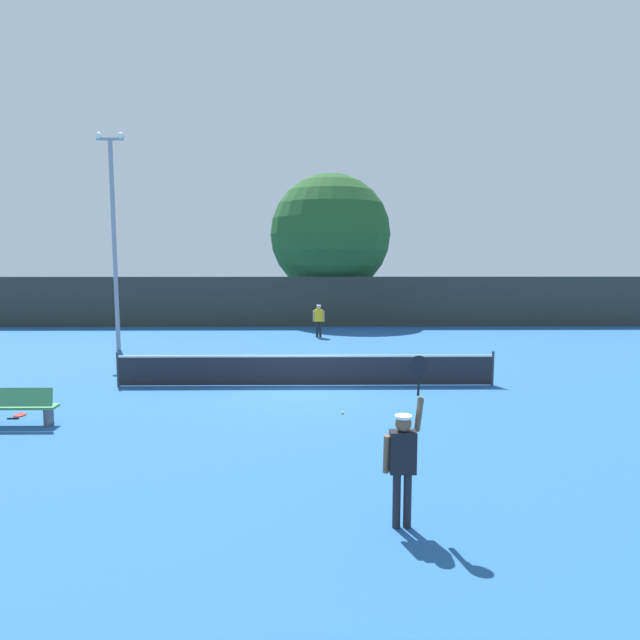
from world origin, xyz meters
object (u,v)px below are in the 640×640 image
player_serving (403,453)px  parked_car_near (333,302)px  spare_racket (19,415)px  light_pole (114,230)px  parked_car_far (465,305)px  courtside_bench (17,406)px  player_receiving (319,318)px  parked_car_mid (399,304)px  large_tree (330,235)px  tennis_ball (342,413)px

player_serving → parked_car_near: bearing=89.9°
spare_racket → light_pole: (-0.96, 9.94, 5.08)m
parked_car_near → parked_car_far: same height
parked_car_far → courtside_bench: bearing=-124.1°
player_serving → courtside_bench: player_serving is taller
player_receiving → light_pole: light_pole is taller
player_receiving → parked_car_mid: 11.44m
parked_car_mid → parked_car_far: (4.29, -0.70, 0.00)m
large_tree → parked_car_far: 10.27m
courtside_bench → parked_car_near: parked_car_near is taller
light_pole → large_tree: (9.42, 11.11, 0.22)m
parked_car_near → player_receiving: bearing=-93.7°
spare_racket → tennis_ball: bearing=0.5°
light_pole → parked_car_mid: bearing=43.9°
player_serving → player_receiving: (-1.05, 19.46, -0.15)m
large_tree → tennis_ball: bearing=-90.9°
player_serving → light_pole: size_ratio=0.28×
player_receiving → courtside_bench: 16.15m
parked_car_mid → parked_car_far: size_ratio=1.00×
large_tree → parked_car_far: large_tree is taller
player_receiving → light_pole: 10.22m
light_pole → parked_car_near: (9.72, 15.46, -4.32)m
player_receiving → spare_racket: (-7.66, -13.58, -0.96)m
parked_car_mid → spare_racket: bearing=-117.5°
tennis_ball → spare_racket: (-8.13, -0.07, -0.01)m
player_serving → tennis_ball: size_ratio=37.55×
tennis_ball → courtside_bench: courtside_bench is taller
player_serving → parked_car_near: 31.28m
player_receiving → courtside_bench: size_ratio=0.89×
courtside_bench → tennis_ball: bearing=6.8°
parked_car_mid → courtside_bench: bearing=-115.9°
spare_racket → parked_car_mid: (13.20, 23.59, 0.76)m
player_receiving → parked_car_near: parked_car_near is taller
player_serving → parked_car_mid: (4.49, 29.47, -0.35)m
courtside_bench → player_receiving: bearing=63.3°
courtside_bench → light_pole: light_pole is taller
parked_car_near → parked_car_mid: same height
tennis_ball → parked_car_far: (9.35, 22.82, 0.74)m
player_serving → tennis_ball: 6.08m
player_receiving → parked_car_far: bearing=-136.5°
spare_racket → light_pole: bearing=95.5°
parked_car_far → parked_car_mid: bearing=172.4°
player_receiving → parked_car_mid: (5.54, 10.01, -0.20)m
player_receiving → tennis_ball: (0.47, -13.51, -0.94)m
parked_car_mid → light_pole: bearing=-134.3°
parked_car_far → light_pole: bearing=-143.3°
tennis_ball → courtside_bench: size_ratio=0.04×
courtside_bench → parked_car_near: size_ratio=0.42×
player_receiving → parked_car_far: parked_car_far is taller
courtside_bench → light_pole: 11.82m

